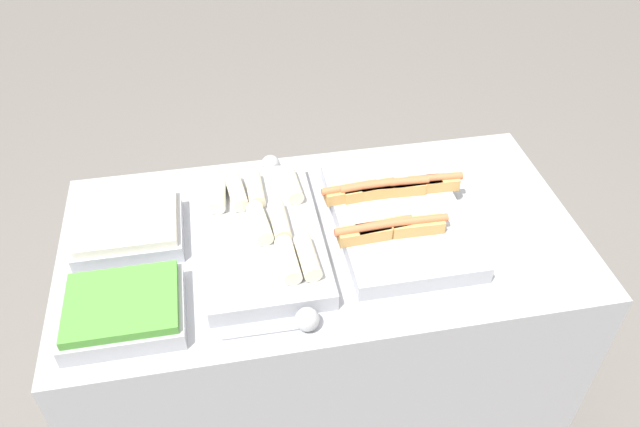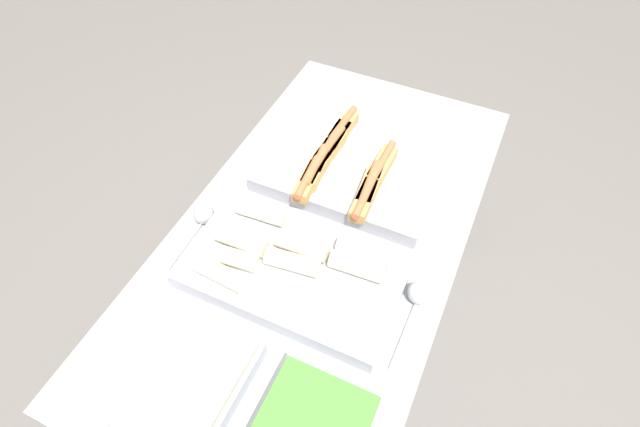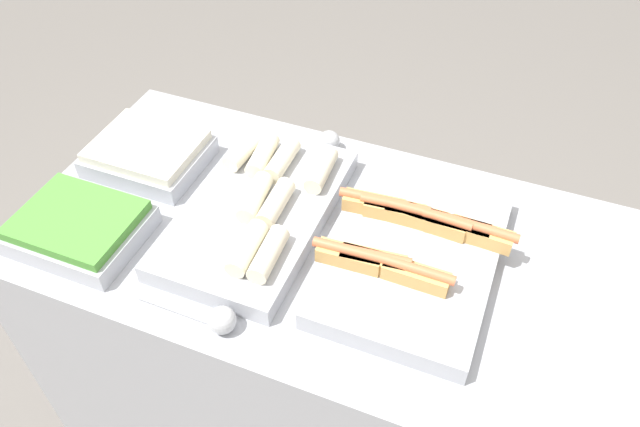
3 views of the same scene
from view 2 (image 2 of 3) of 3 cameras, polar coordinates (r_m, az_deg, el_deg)
The scene contains 7 objects.
ground_plane at distance 2.15m, azimuth 0.08°, elevation -16.18°, with size 12.00×12.00×0.00m, color slate.
counter at distance 1.76m, azimuth 0.10°, elevation -10.59°, with size 1.44×0.76×0.88m.
tray_hotdogs at distance 1.49m, azimuth 3.34°, elevation 4.99°, with size 0.41×0.51×0.10m.
tray_wraps at distance 1.28m, azimuth -3.29°, elevation -6.16°, with size 0.32×0.55×0.10m.
tray_side_back at distance 1.18m, azimuth -14.91°, elevation -18.10°, with size 0.29×0.23×0.07m.
serving_spoon_near at distance 1.26m, azimuth 11.17°, elevation -9.25°, with size 0.23×0.06×0.06m.
serving_spoon_far at distance 1.42m, azimuth -13.30°, elevation -0.29°, with size 0.21×0.06×0.06m.
Camera 2 is at (-0.76, -0.35, 1.98)m, focal length 28.00 mm.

